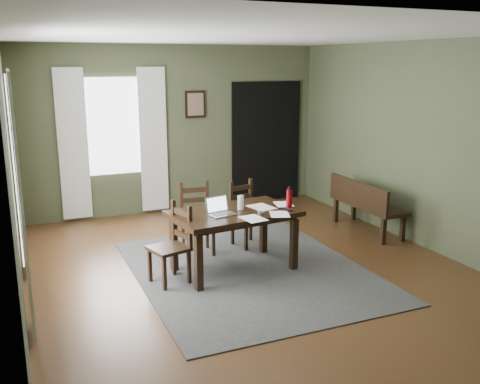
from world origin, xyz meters
name	(u,v)px	position (x,y,z in m)	size (l,w,h in m)	color
ground	(250,271)	(0.00, 0.00, -0.01)	(5.00, 6.00, 0.01)	#492C16
room_shell	(251,119)	(0.00, 0.00, 1.80)	(5.02, 6.02, 2.71)	#444B31
rug	(250,270)	(0.00, 0.00, 0.01)	(2.60, 3.20, 0.01)	#3A3A3A
dining_table	(234,218)	(-0.16, 0.10, 0.64)	(1.54, 1.03, 0.72)	black
chair_end	(172,245)	(-0.93, 0.04, 0.44)	(0.48, 0.48, 0.89)	black
chair_back_left	(197,219)	(-0.37, 0.85, 0.45)	(0.44, 0.44, 0.91)	black
chair_back_right	(246,214)	(0.34, 0.87, 0.43)	(0.45, 0.46, 0.87)	black
bench	(364,201)	(2.15, 0.73, 0.46)	(0.43, 1.35, 0.76)	black
laptop	(220,210)	(-0.36, 0.04, 0.79)	(0.34, 0.29, 0.20)	#B7B7BC
computer_mouse	(261,213)	(0.06, -0.15, 0.75)	(0.05, 0.09, 0.03)	#3F3F42
tv_remote	(285,210)	(0.39, -0.13, 0.74)	(0.05, 0.17, 0.02)	black
drinking_glass	(241,202)	(-0.06, 0.13, 0.82)	(0.08, 0.08, 0.17)	silver
water_bottle	(289,198)	(0.51, 0.00, 0.85)	(0.08, 0.08, 0.25)	maroon
paper_b	(280,214)	(0.26, -0.24, 0.74)	(0.21, 0.28, 0.00)	white
paper_c	(261,207)	(0.20, 0.12, 0.74)	(0.24, 0.32, 0.00)	white
paper_d	(284,204)	(0.51, 0.14, 0.74)	(0.20, 0.27, 0.00)	white
paper_e	(253,219)	(-0.09, -0.28, 0.74)	(0.23, 0.29, 0.00)	white
window_left	(14,163)	(-2.47, 0.20, 1.45)	(0.01, 1.30, 1.70)	white
window_back	(113,126)	(-1.00, 2.97, 1.45)	(1.00, 0.01, 1.50)	white
curtain_left_near	(22,208)	(-2.44, -0.62, 1.20)	(0.03, 0.48, 2.30)	silver
curtain_left_far	(18,173)	(-2.44, 1.02, 1.20)	(0.03, 0.48, 2.30)	silver
curtain_back_left	(73,145)	(-1.62, 2.94, 1.20)	(0.44, 0.03, 2.30)	silver
curtain_back_right	(153,140)	(-0.38, 2.94, 1.20)	(0.44, 0.03, 2.30)	silver
framed_picture	(195,104)	(0.35, 2.97, 1.75)	(0.34, 0.03, 0.44)	black
doorway_back	(266,142)	(1.65, 2.97, 1.05)	(1.30, 0.03, 2.10)	black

